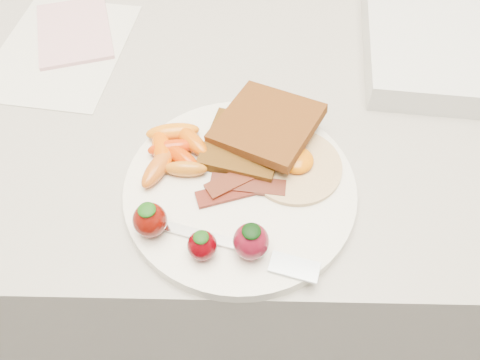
{
  "coord_description": "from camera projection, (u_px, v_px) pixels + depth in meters",
  "views": [
    {
      "loc": [
        0.01,
        1.22,
        1.36
      ],
      "look_at": [
        0.0,
        1.53,
        0.93
      ],
      "focal_mm": 35.0,
      "sensor_mm": 36.0,
      "label": 1
    }
  ],
  "objects": [
    {
      "name": "baby_carrots",
      "position": [
        174.0,
        150.0,
        0.56
      ],
      "size": [
        0.09,
        0.11,
        0.02
      ],
      "color": "red",
      "rests_on": "plate"
    },
    {
      "name": "fork",
      "position": [
        247.0,
        251.0,
        0.49
      ],
      "size": [
        0.18,
        0.07,
        0.0
      ],
      "color": "silver",
      "rests_on": "plate"
    },
    {
      "name": "fried_egg",
      "position": [
        295.0,
        164.0,
        0.55
      ],
      "size": [
        0.12,
        0.12,
        0.02
      ],
      "color": "beige",
      "rests_on": "plate"
    },
    {
      "name": "strawberries",
      "position": [
        202.0,
        234.0,
        0.48
      ],
      "size": [
        0.14,
        0.06,
        0.05
      ],
      "color": "#560A03",
      "rests_on": "plate"
    },
    {
      "name": "bacon_strips",
      "position": [
        241.0,
        184.0,
        0.54
      ],
      "size": [
        0.11,
        0.07,
        0.01
      ],
      "color": "black",
      "rests_on": "plate"
    },
    {
      "name": "paper_sheet",
      "position": [
        61.0,
        49.0,
        0.71
      ],
      "size": [
        0.21,
        0.27,
        0.0
      ],
      "primitive_type": "cube",
      "rotation": [
        0.0,
        0.0,
        -0.13
      ],
      "color": "silver",
      "rests_on": "counter"
    },
    {
      "name": "toast_upper",
      "position": [
        267.0,
        124.0,
        0.57
      ],
      "size": [
        0.15,
        0.15,
        0.03
      ],
      "primitive_type": "cube",
      "rotation": [
        0.0,
        -0.1,
        -0.5
      ],
      "color": "#4C2F12",
      "rests_on": "toast_lower"
    },
    {
      "name": "notepad",
      "position": [
        74.0,
        31.0,
        0.73
      ],
      "size": [
        0.15,
        0.18,
        0.01
      ],
      "primitive_type": "cube",
      "rotation": [
        0.0,
        0.0,
        0.29
      ],
      "color": "#D2989F",
      "rests_on": "paper_sheet"
    },
    {
      "name": "toast_lower",
      "position": [
        244.0,
        145.0,
        0.57
      ],
      "size": [
        0.11,
        0.11,
        0.01
      ],
      "primitive_type": "cube",
      "rotation": [
        0.0,
        0.0,
        -0.26
      ],
      "color": "black",
      "rests_on": "plate"
    },
    {
      "name": "appliance",
      "position": [
        479.0,
        46.0,
        0.68
      ],
      "size": [
        0.35,
        0.29,
        0.04
      ],
      "primitive_type": "cube",
      "rotation": [
        0.0,
        0.0,
        -0.1
      ],
      "color": "silver",
      "rests_on": "counter"
    },
    {
      "name": "plate",
      "position": [
        240.0,
        189.0,
        0.55
      ],
      "size": [
        0.27,
        0.27,
        0.02
      ],
      "primitive_type": "cylinder",
      "color": "white",
      "rests_on": "counter"
    },
    {
      "name": "counter",
      "position": [
        240.0,
        244.0,
        1.02
      ],
      "size": [
        2.0,
        0.6,
        0.9
      ],
      "primitive_type": "cube",
      "color": "gray",
      "rests_on": "ground"
    }
  ]
}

